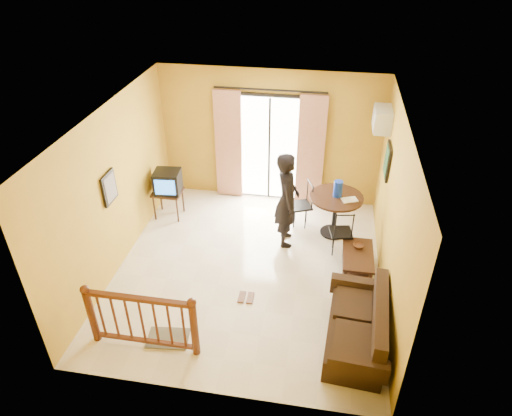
% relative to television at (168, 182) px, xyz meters
% --- Properties ---
extents(ground, '(5.00, 5.00, 0.00)m').
position_rel_television_xyz_m(ground, '(1.87, -1.40, -0.80)').
color(ground, beige).
rests_on(ground, ground).
extents(room_shell, '(5.00, 5.00, 5.00)m').
position_rel_television_xyz_m(room_shell, '(1.87, -1.40, 0.90)').
color(room_shell, white).
rests_on(room_shell, ground).
extents(balcony_door, '(2.25, 0.14, 2.46)m').
position_rel_television_xyz_m(balcony_door, '(1.87, 1.04, 0.39)').
color(balcony_door, black).
rests_on(balcony_door, ground).
extents(tv_table, '(0.57, 0.48, 0.57)m').
position_rel_television_xyz_m(tv_table, '(-0.03, 0.00, -0.30)').
color(tv_table, black).
rests_on(tv_table, ground).
extents(television, '(0.54, 0.50, 0.45)m').
position_rel_television_xyz_m(television, '(0.00, 0.00, 0.00)').
color(television, black).
rests_on(television, tv_table).
extents(picture_left, '(0.05, 0.42, 0.52)m').
position_rel_television_xyz_m(picture_left, '(-0.35, -1.60, 0.75)').
color(picture_left, black).
rests_on(picture_left, room_shell).
extents(dining_table, '(1.00, 1.00, 0.83)m').
position_rel_television_xyz_m(dining_table, '(3.29, -0.06, -0.14)').
color(dining_table, black).
rests_on(dining_table, ground).
extents(water_jug, '(0.17, 0.17, 0.31)m').
position_rel_television_xyz_m(water_jug, '(3.31, -0.04, 0.19)').
color(water_jug, '#1231AF').
rests_on(water_jug, dining_table).
extents(serving_tray, '(0.33, 0.27, 0.02)m').
position_rel_television_xyz_m(serving_tray, '(3.53, -0.16, 0.04)').
color(serving_tray, silver).
rests_on(serving_tray, dining_table).
extents(dining_chairs, '(1.28, 1.26, 0.95)m').
position_rel_television_xyz_m(dining_chairs, '(3.03, -0.27, -0.80)').
color(dining_chairs, black).
rests_on(dining_chairs, ground).
extents(air_conditioner, '(0.31, 0.60, 0.40)m').
position_rel_television_xyz_m(air_conditioner, '(3.96, 0.55, 1.35)').
color(air_conditioner, silver).
rests_on(air_conditioner, room_shell).
extents(botanical_print, '(0.05, 0.50, 0.60)m').
position_rel_television_xyz_m(botanical_print, '(4.09, -0.10, 0.85)').
color(botanical_print, black).
rests_on(botanical_print, room_shell).
extents(coffee_table, '(0.51, 0.92, 0.41)m').
position_rel_television_xyz_m(coffee_table, '(3.72, -1.17, -0.53)').
color(coffee_table, black).
rests_on(coffee_table, ground).
extents(bowl, '(0.23, 0.23, 0.06)m').
position_rel_television_xyz_m(bowl, '(3.72, -0.99, -0.36)').
color(bowl, '#522E1C').
rests_on(bowl, coffee_table).
extents(sofa, '(0.88, 1.72, 0.80)m').
position_rel_television_xyz_m(sofa, '(3.72, -2.75, -0.50)').
color(sofa, black).
rests_on(sofa, ground).
extents(standing_person, '(0.55, 0.73, 1.83)m').
position_rel_television_xyz_m(standing_person, '(2.41, -0.47, 0.12)').
color(standing_person, black).
rests_on(standing_person, ground).
extents(stair_balustrade, '(1.63, 0.13, 1.04)m').
position_rel_television_xyz_m(stair_balustrade, '(0.72, -3.30, -0.24)').
color(stair_balustrade, '#471E0F').
rests_on(stair_balustrade, ground).
extents(doormat, '(0.64, 0.47, 0.02)m').
position_rel_television_xyz_m(doormat, '(0.99, -3.12, -0.79)').
color(doormat, '#565345').
rests_on(doormat, ground).
extents(sandals, '(0.24, 0.25, 0.03)m').
position_rel_television_xyz_m(sandals, '(1.96, -2.11, -0.78)').
color(sandals, '#522E1C').
rests_on(sandals, ground).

